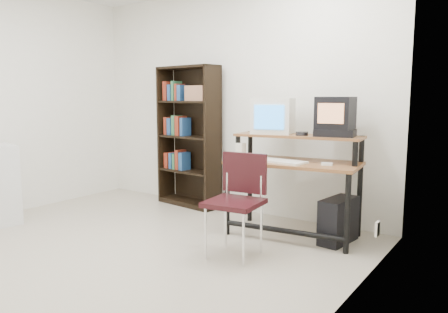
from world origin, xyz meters
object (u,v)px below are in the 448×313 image
Objects in this scene: pc_tower at (338,220)px; bookshelf at (190,135)px; crt_monitor at (273,116)px; crt_tv at (335,113)px; computer_desk at (294,165)px; school_chair at (238,193)px.

pc_tower is 0.26× the size of bookshelf.
crt_tv is at bearing -12.04° from crt_monitor.
bookshelf is at bearing 168.95° from crt_tv.
crt_tv is 0.77× the size of pc_tower.
bookshelf reaches higher than crt_monitor.
computer_desk is at bearing -158.95° from crt_tv.
bookshelf is at bearing 177.60° from pc_tower.
computer_desk is 2.91× the size of pc_tower.
computer_desk reaches higher than school_chair.
crt_tv is at bearing 18.87° from computer_desk.
crt_tv is at bearing 137.43° from pc_tower.
bookshelf is (-1.44, 1.12, 0.35)m from school_chair.
bookshelf is at bearing 136.03° from school_chair.
pc_tower is at bearing 45.59° from school_chair.
school_chair is 1.86m from bookshelf.
crt_monitor is 0.64m from crt_tv.
crt_tv is (0.33, 0.16, 0.51)m from computer_desk.
crt_monitor is 1.07m from school_chair.
crt_monitor is 0.56× the size of school_chair.
pc_tower is at bearing -2.61° from bookshelf.
school_chair is at bearing -123.50° from crt_tv.
bookshelf reaches higher than school_chair.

